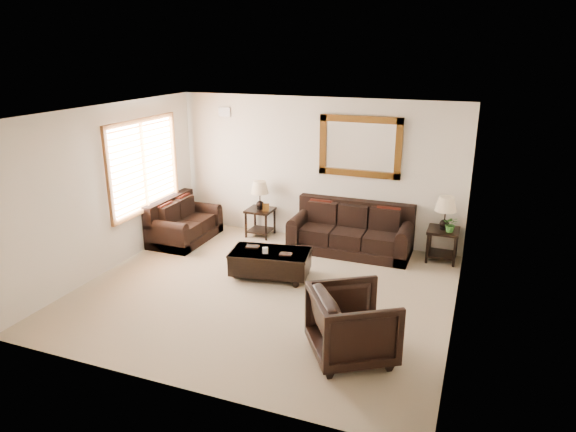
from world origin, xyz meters
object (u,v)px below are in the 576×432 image
at_px(loveseat, 183,225).
at_px(armchair, 353,321).
at_px(end_table_left, 260,201).
at_px(end_table_right, 445,219).
at_px(sofa, 351,234).
at_px(coffee_table, 270,261).

height_order(loveseat, armchair, armchair).
bearing_deg(end_table_left, loveseat, -149.85).
height_order(loveseat, end_table_left, end_table_left).
distance_m(end_table_right, armchair, 3.52).
xyz_separation_m(sofa, end_table_left, (-1.86, 0.14, 0.40)).
distance_m(sofa, end_table_right, 1.65).
bearing_deg(coffee_table, armchair, -53.69).
bearing_deg(coffee_table, sofa, 49.42).
height_order(end_table_left, armchair, end_table_left).
bearing_deg(coffee_table, loveseat, 148.01).
bearing_deg(end_table_right, coffee_table, -146.53).
bearing_deg(coffee_table, end_table_left, 109.43).
relative_size(end_table_right, armchair, 1.22).
xyz_separation_m(loveseat, end_table_left, (1.30, 0.75, 0.42)).
bearing_deg(loveseat, end_table_left, -59.85).
distance_m(sofa, loveseat, 3.22).
relative_size(sofa, coffee_table, 1.59).
distance_m(end_table_left, armchair, 4.40).
distance_m(loveseat, armchair, 4.84).
relative_size(sofa, end_table_right, 1.87).
relative_size(loveseat, coffee_table, 1.07).
distance_m(sofa, armchair, 3.42).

